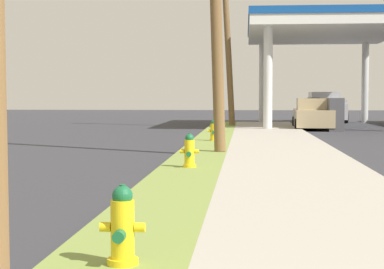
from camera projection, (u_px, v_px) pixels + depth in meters
fire_hydrant_nearest at (123, 230)px, 6.03m from camera, size 0.42×0.37×0.74m
fire_hydrant_second at (189, 152)px, 14.37m from camera, size 0.42×0.38×0.74m
fire_hydrant_third at (214, 131)px, 23.02m from camera, size 0.42×0.37×0.74m
utility_pole_background at (227, 26)px, 34.95m from camera, size 1.45×0.75×10.39m
car_tan_by_near_pump at (313, 115)px, 33.10m from camera, size 2.08×4.56×1.57m
truck_silver_at_forecourt at (326, 108)px, 43.19m from camera, size 2.20×5.43×1.97m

